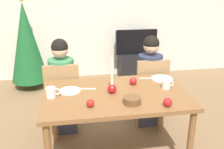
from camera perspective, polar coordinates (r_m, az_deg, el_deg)
back_wall at (r=4.86m, az=-4.75°, el=14.58°), size 6.40×0.10×2.60m
dining_table at (r=2.51m, az=0.74°, el=-5.91°), size 1.40×0.90×0.75m
chair_left at (r=3.10m, az=-11.04°, el=-4.19°), size 0.40×0.40×0.90m
chair_right at (r=3.24m, az=8.53°, el=-2.93°), size 0.40×0.40×0.90m
person_left_child at (r=3.11m, az=-11.10°, el=-2.98°), size 0.30×0.30×1.17m
person_right_child at (r=3.25m, az=8.41°, el=-1.77°), size 0.30×0.30×1.17m
tv_stand at (r=4.93m, az=5.34°, el=2.01°), size 0.64×0.40×0.48m
tv at (r=4.80m, az=5.52°, el=7.35°), size 0.79×0.05×0.46m
christmas_tree at (r=4.52m, az=-18.76°, el=6.83°), size 0.62×0.62×1.56m
candle_centerpiece at (r=2.45m, az=-0.00°, el=-2.64°), size 0.09×0.09×0.36m
plate_left at (r=2.55m, az=-9.48°, el=-3.63°), size 0.21×0.21×0.01m
plate_right at (r=2.88m, az=11.21°, el=-0.92°), size 0.24×0.24×0.01m
mug_left at (r=2.44m, az=-13.58°, el=-3.93°), size 0.14×0.09×0.10m
mug_right at (r=2.63m, az=12.18°, el=-2.18°), size 0.13×0.09×0.09m
fork_left at (r=2.58m, az=-5.63°, el=-3.22°), size 0.18×0.05×0.01m
fork_right at (r=2.86m, az=7.87°, el=-0.84°), size 0.18×0.05×0.01m
bowl_walnuts at (r=2.27m, az=4.55°, el=-5.81°), size 0.16×0.16×0.06m
apple_near_candle at (r=2.26m, az=12.48°, el=-6.12°), size 0.08×0.08×0.08m
apple_by_left_plate at (r=2.67m, az=4.82°, el=-1.51°), size 0.08×0.08×0.08m
apple_by_right_mug at (r=2.21m, az=-4.92°, el=-6.46°), size 0.07×0.07×0.07m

